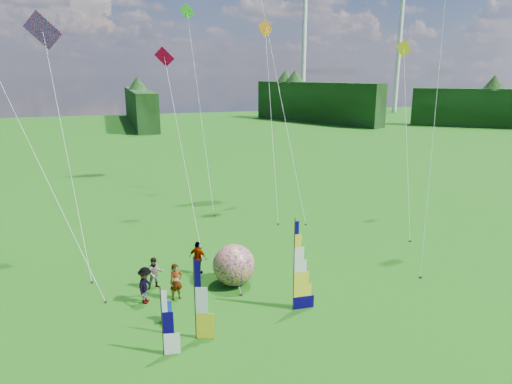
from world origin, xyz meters
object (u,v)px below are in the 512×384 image
object	(u,v)px
spectator_d	(198,258)
kite_whale	(277,70)
feather_banner_main	(294,267)
spectator_b	(155,273)
spectator_c	(145,285)
bol_inflatable	(234,265)
side_banner_left	(195,300)
camp_chair	(167,313)
side_banner_far	(162,323)
spectator_a	(176,282)

from	to	relation	value
spectator_d	kite_whale	world-z (taller)	kite_whale
feather_banner_main	spectator_d	world-z (taller)	feather_banner_main
spectator_b	spectator_c	size ratio (longest dim) A/B	0.92
spectator_c	kite_whale	size ratio (longest dim) A/B	0.08
feather_banner_main	spectator_c	world-z (taller)	feather_banner_main
bol_inflatable	spectator_c	bearing A→B (deg)	-173.18
spectator_c	spectator_d	bearing A→B (deg)	-24.82
side_banner_left	camp_chair	bearing A→B (deg)	140.74
spectator_d	camp_chair	distance (m)	5.27
feather_banner_main	camp_chair	world-z (taller)	feather_banner_main
side_banner_far	spectator_d	bearing A→B (deg)	78.26
spectator_c	kite_whale	distance (m)	21.37
side_banner_left	kite_whale	world-z (taller)	kite_whale
spectator_a	kite_whale	world-z (taller)	kite_whale
bol_inflatable	spectator_c	size ratio (longest dim) A/B	1.21
spectator_b	spectator_d	distance (m)	2.70
feather_banner_main	side_banner_left	bearing A→B (deg)	-165.41
spectator_a	spectator_d	distance (m)	3.04
feather_banner_main	side_banner_far	distance (m)	6.57
spectator_a	spectator_b	bearing A→B (deg)	104.16
spectator_c	kite_whale	world-z (taller)	kite_whale
spectator_c	side_banner_far	bearing A→B (deg)	-150.23
camp_chair	kite_whale	xyz separation A→B (m)	(11.49, 16.46, 10.66)
feather_banner_main	spectator_b	size ratio (longest dim) A/B	2.61
spectator_c	spectator_d	xyz separation A→B (m)	(3.10, 2.48, 0.02)
spectator_b	kite_whale	distance (m)	20.12
side_banner_far	spectator_b	world-z (taller)	side_banner_far
camp_chair	spectator_d	bearing A→B (deg)	66.49
feather_banner_main	spectator_c	size ratio (longest dim) A/B	2.40
side_banner_left	kite_whale	bearing A→B (deg)	79.66
feather_banner_main	spectator_d	bearing A→B (deg)	126.28
spectator_a	kite_whale	size ratio (longest dim) A/B	0.08
feather_banner_main	bol_inflatable	bearing A→B (deg)	122.66
bol_inflatable	camp_chair	xyz separation A→B (m)	(-3.92, -2.75, -0.65)
side_banner_left	camp_chair	world-z (taller)	side_banner_left
side_banner_left	spectator_d	distance (m)	6.56
spectator_d	bol_inflatable	bearing A→B (deg)	170.40
side_banner_left	camp_chair	size ratio (longest dim) A/B	3.84
side_banner_far	spectator_b	distance (m)	6.07
feather_banner_main	side_banner_left	size ratio (longest dim) A/B	1.23
spectator_a	spectator_b	world-z (taller)	spectator_a
side_banner_left	spectator_d	size ratio (longest dim) A/B	1.91
spectator_b	spectator_d	bearing A→B (deg)	16.52
spectator_a	bol_inflatable	bearing A→B (deg)	-3.66
bol_inflatable	spectator_d	world-z (taller)	bol_inflatable
kite_whale	spectator_a	bearing A→B (deg)	-107.03
spectator_b	kite_whale	xyz separation A→B (m)	(11.59, 12.84, 10.27)
bol_inflatable	spectator_b	distance (m)	4.12
spectator_b	kite_whale	bearing A→B (deg)	41.34
bol_inflatable	camp_chair	distance (m)	4.83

